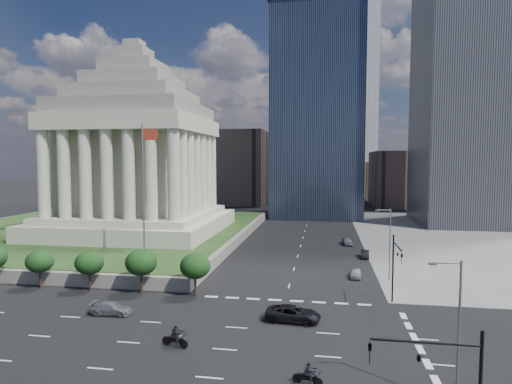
% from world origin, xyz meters
% --- Properties ---
extents(ground, '(500.00, 500.00, 0.00)m').
position_xyz_m(ground, '(0.00, 100.00, 0.00)').
color(ground, black).
rests_on(ground, ground).
extents(plaza_terrace, '(66.00, 70.00, 1.80)m').
position_xyz_m(plaza_terrace, '(-45.00, 50.00, 0.90)').
color(plaza_terrace, slate).
rests_on(plaza_terrace, ground).
extents(plaza_lawn, '(64.00, 68.00, 0.10)m').
position_xyz_m(plaza_lawn, '(-45.00, 50.00, 1.85)').
color(plaza_lawn, '#1E3A17').
rests_on(plaza_lawn, plaza_terrace).
extents(war_memorial, '(34.00, 34.00, 39.00)m').
position_xyz_m(war_memorial, '(-34.00, 48.00, 21.40)').
color(war_memorial, '#AFAB93').
rests_on(war_memorial, plaza_lawn).
extents(flagpole, '(2.52, 0.24, 20.00)m').
position_xyz_m(flagpole, '(-21.83, 24.00, 13.11)').
color(flagpole, slate).
rests_on(flagpole, plaza_lawn).
extents(tree_row, '(53.00, 4.00, 6.00)m').
position_xyz_m(tree_row, '(-35.50, 14.00, 3.00)').
color(tree_row, black).
rests_on(tree_row, ground).
extents(midrise_glass, '(26.00, 26.00, 60.00)m').
position_xyz_m(midrise_glass, '(2.00, 95.00, 30.00)').
color(midrise_glass, black).
rests_on(midrise_glass, ground).
extents(skyscraper_tall, '(40.00, 40.00, 190.00)m').
position_xyz_m(skyscraper_tall, '(8.00, 185.00, 95.00)').
color(skyscraper_tall, gray).
rests_on(skyscraper_tall, ground).
extents(highrise_ne, '(26.00, 28.00, 100.00)m').
position_xyz_m(highrise_ne, '(42.00, 85.00, 50.00)').
color(highrise_ne, black).
rests_on(highrise_ne, ground).
extents(building_filler_ne, '(20.00, 30.00, 20.00)m').
position_xyz_m(building_filler_ne, '(32.00, 130.00, 10.00)').
color(building_filler_ne, brown).
rests_on(building_filler_ne, ground).
extents(building_filler_nw, '(24.00, 30.00, 28.00)m').
position_xyz_m(building_filler_nw, '(-30.00, 130.00, 14.00)').
color(building_filler_nw, brown).
rests_on(building_filler_nw, ground).
extents(traffic_signal_se, '(5.74, 0.30, 8.00)m').
position_xyz_m(traffic_signal_se, '(10.70, -13.00, 5.25)').
color(traffic_signal_se, black).
rests_on(traffic_signal_se, ground).
extents(traffic_signal_ne, '(0.30, 5.74, 8.00)m').
position_xyz_m(traffic_signal_ne, '(12.50, 13.70, 5.25)').
color(traffic_signal_ne, black).
rests_on(traffic_signal_ne, ground).
extents(street_lamp_south, '(2.13, 0.22, 10.00)m').
position_xyz_m(street_lamp_south, '(13.33, -6.00, 5.66)').
color(street_lamp_south, slate).
rests_on(street_lamp_south, ground).
extents(street_lamp_north, '(2.13, 0.22, 10.00)m').
position_xyz_m(street_lamp_north, '(13.33, 25.00, 5.66)').
color(street_lamp_north, slate).
rests_on(street_lamp_north, ground).
extents(pickup_truck, '(3.09, 5.88, 1.58)m').
position_xyz_m(pickup_truck, '(1.45, 7.63, 0.79)').
color(pickup_truck, black).
rests_on(pickup_truck, ground).
extents(suv_grey, '(4.56, 1.98, 1.31)m').
position_xyz_m(suv_grey, '(-18.05, 6.42, 0.65)').
color(suv_grey, slate).
rests_on(suv_grey, ground).
extents(parked_sedan_near, '(1.90, 3.92, 1.29)m').
position_xyz_m(parked_sedan_near, '(9.00, 25.61, 0.64)').
color(parked_sedan_near, '#9EA1A7').
rests_on(parked_sedan_near, ground).
extents(parked_sedan_mid, '(1.64, 3.94, 1.27)m').
position_xyz_m(parked_sedan_mid, '(11.45, 38.70, 0.63)').
color(parked_sedan_mid, black).
rests_on(parked_sedan_mid, ground).
extents(parked_sedan_far, '(4.48, 2.16, 1.48)m').
position_xyz_m(parked_sedan_far, '(9.00, 49.58, 0.74)').
color(parked_sedan_far, slate).
rests_on(parked_sedan_far, ground).
extents(motorcycle_lead, '(2.38, 1.04, 1.72)m').
position_xyz_m(motorcycle_lead, '(3.43, -4.81, 0.86)').
color(motorcycle_lead, black).
rests_on(motorcycle_lead, ground).
extents(motorcycle_trail, '(2.77, 1.32, 1.99)m').
position_xyz_m(motorcycle_trail, '(-8.48, -0.19, 1.00)').
color(motorcycle_trail, black).
rests_on(motorcycle_trail, ground).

